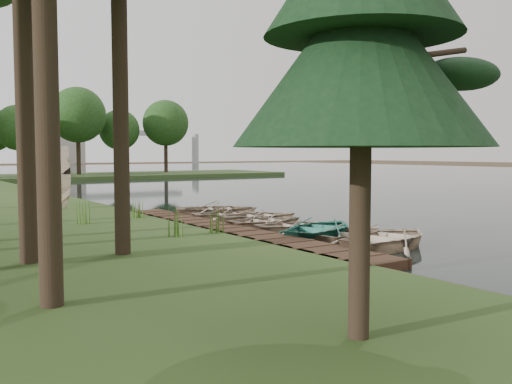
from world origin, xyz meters
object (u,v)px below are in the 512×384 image
rowboat_1 (352,231)px  boardwalk (228,232)px  pine_tree (363,6)px  rowboat_0 (389,235)px  stored_rowboat (65,202)px  rowboat_2 (322,226)px

rowboat_1 → boardwalk: bearing=27.6°
pine_tree → boardwalk: bearing=67.9°
rowboat_0 → pine_tree: size_ratio=0.50×
rowboat_0 → stored_rowboat: (-5.78, 16.11, 0.16)m
stored_rowboat → rowboat_0: bearing=-163.6°
rowboat_1 → pine_tree: pine_tree is taller
stored_rowboat → pine_tree: size_ratio=0.39×
rowboat_1 → stored_rowboat: (-5.81, 14.38, 0.24)m
boardwalk → rowboat_2: (2.46, -2.46, 0.29)m
rowboat_1 → rowboat_0: bearing=169.5°
rowboat_0 → stored_rowboat: bearing=6.9°
boardwalk → rowboat_2: size_ratio=4.23×
rowboat_2 → boardwalk: bearing=20.4°
stored_rowboat → pine_tree: bearing=172.1°
rowboat_1 → pine_tree: (-7.59, -8.17, 4.84)m
rowboat_0 → rowboat_1: rowboat_0 is taller
boardwalk → rowboat_1: rowboat_1 is taller
rowboat_0 → stored_rowboat: stored_rowboat is taller
boardwalk → rowboat_1: (2.78, -3.67, 0.23)m
boardwalk → rowboat_1: 4.61m
boardwalk → stored_rowboat: bearing=105.8°
rowboat_2 → pine_tree: 12.80m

